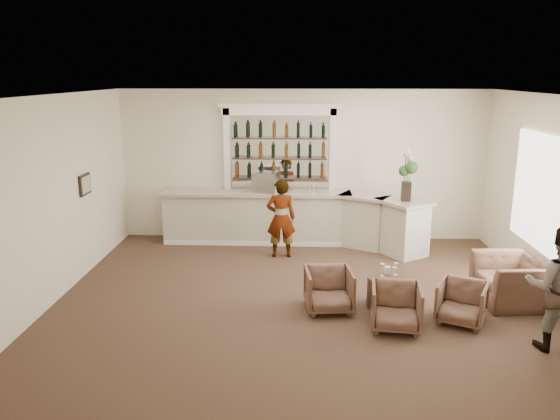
{
  "coord_description": "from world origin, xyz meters",
  "views": [
    {
      "loc": [
        0.0,
        -8.41,
        3.62
      ],
      "look_at": [
        -0.39,
        0.9,
        1.28
      ],
      "focal_mm": 35.0,
      "sensor_mm": 36.0,
      "label": 1
    }
  ],
  "objects_px": {
    "armchair_right": "(462,303)",
    "armchair_center": "(396,307)",
    "armchair_left": "(329,290)",
    "armchair_far": "(512,281)",
    "guest": "(559,289)",
    "cocktail_table": "(389,292)",
    "flower_vase": "(407,172)",
    "sommelier": "(281,218)",
    "espresso_machine": "(266,182)",
    "bar_counter": "(294,218)"
  },
  "relations": [
    {
      "from": "sommelier",
      "to": "flower_vase",
      "type": "xyz_separation_m",
      "value": [
        2.49,
        0.2,
        0.92
      ]
    },
    {
      "from": "flower_vase",
      "to": "bar_counter",
      "type": "bearing_deg",
      "value": 163.51
    },
    {
      "from": "armchair_left",
      "to": "sommelier",
      "type": "bearing_deg",
      "value": 102.12
    },
    {
      "from": "sommelier",
      "to": "armchair_right",
      "type": "xyz_separation_m",
      "value": [
        2.81,
        -2.92,
        -0.49
      ]
    },
    {
      "from": "armchair_right",
      "to": "flower_vase",
      "type": "distance_m",
      "value": 3.43
    },
    {
      "from": "armchair_center",
      "to": "flower_vase",
      "type": "distance_m",
      "value": 3.7
    },
    {
      "from": "armchair_left",
      "to": "armchair_center",
      "type": "xyz_separation_m",
      "value": [
        0.94,
        -0.6,
        -0.0
      ]
    },
    {
      "from": "cocktail_table",
      "to": "armchair_left",
      "type": "height_order",
      "value": "armchair_left"
    },
    {
      "from": "armchair_center",
      "to": "armchair_far",
      "type": "bearing_deg",
      "value": 32.89
    },
    {
      "from": "armchair_center",
      "to": "flower_vase",
      "type": "height_order",
      "value": "flower_vase"
    },
    {
      "from": "cocktail_table",
      "to": "guest",
      "type": "distance_m",
      "value": 2.45
    },
    {
      "from": "armchair_left",
      "to": "espresso_machine",
      "type": "xyz_separation_m",
      "value": [
        -1.22,
        3.42,
        1.03
      ]
    },
    {
      "from": "armchair_far",
      "to": "armchair_right",
      "type": "bearing_deg",
      "value": -57.52
    },
    {
      "from": "armchair_right",
      "to": "armchair_left",
      "type": "bearing_deg",
      "value": -164.93
    },
    {
      "from": "espresso_machine",
      "to": "sommelier",
      "type": "bearing_deg",
      "value": -57.04
    },
    {
      "from": "bar_counter",
      "to": "flower_vase",
      "type": "height_order",
      "value": "flower_vase"
    },
    {
      "from": "armchair_right",
      "to": "guest",
      "type": "bearing_deg",
      "value": -11.02
    },
    {
      "from": "armchair_right",
      "to": "espresso_machine",
      "type": "xyz_separation_m",
      "value": [
        -3.17,
        3.78,
        1.05
      ]
    },
    {
      "from": "bar_counter",
      "to": "cocktail_table",
      "type": "distance_m",
      "value": 3.62
    },
    {
      "from": "cocktail_table",
      "to": "flower_vase",
      "type": "relative_size",
      "value": 0.69
    },
    {
      "from": "cocktail_table",
      "to": "armchair_center",
      "type": "distance_m",
      "value": 0.77
    },
    {
      "from": "armchair_left",
      "to": "bar_counter",
      "type": "bearing_deg",
      "value": 93.56
    },
    {
      "from": "armchair_left",
      "to": "espresso_machine",
      "type": "relative_size",
      "value": 1.47
    },
    {
      "from": "bar_counter",
      "to": "armchair_right",
      "type": "xyz_separation_m",
      "value": [
        2.55,
        -3.78,
        -0.26
      ]
    },
    {
      "from": "cocktail_table",
      "to": "armchair_right",
      "type": "distance_m",
      "value": 1.12
    },
    {
      "from": "cocktail_table",
      "to": "sommelier",
      "type": "height_order",
      "value": "sommelier"
    },
    {
      "from": "armchair_right",
      "to": "armchair_center",
      "type": "bearing_deg",
      "value": -141.29
    },
    {
      "from": "cocktail_table",
      "to": "armchair_center",
      "type": "relative_size",
      "value": 0.98
    },
    {
      "from": "armchair_far",
      "to": "flower_vase",
      "type": "distance_m",
      "value": 3.01
    },
    {
      "from": "cocktail_table",
      "to": "armchair_right",
      "type": "relative_size",
      "value": 1.03
    },
    {
      "from": "armchair_center",
      "to": "espresso_machine",
      "type": "bearing_deg",
      "value": 124.42
    },
    {
      "from": "armchair_left",
      "to": "armchair_far",
      "type": "bearing_deg",
      "value": 1.76
    },
    {
      "from": "armchair_center",
      "to": "sommelier",
      "type": "bearing_deg",
      "value": 125.81
    },
    {
      "from": "cocktail_table",
      "to": "espresso_machine",
      "type": "xyz_separation_m",
      "value": [
        -2.18,
        3.25,
        1.11
      ]
    },
    {
      "from": "guest",
      "to": "armchair_far",
      "type": "relative_size",
      "value": 1.52
    },
    {
      "from": "guest",
      "to": "armchair_right",
      "type": "height_order",
      "value": "guest"
    },
    {
      "from": "guest",
      "to": "espresso_machine",
      "type": "distance_m",
      "value": 6.18
    },
    {
      "from": "sommelier",
      "to": "flower_vase",
      "type": "relative_size",
      "value": 1.56
    },
    {
      "from": "guest",
      "to": "armchair_right",
      "type": "bearing_deg",
      "value": -13.52
    },
    {
      "from": "sommelier",
      "to": "armchair_center",
      "type": "relative_size",
      "value": 2.21
    },
    {
      "from": "sommelier",
      "to": "guest",
      "type": "bearing_deg",
      "value": 131.14
    },
    {
      "from": "armchair_left",
      "to": "armchair_right",
      "type": "bearing_deg",
      "value": -16.81
    },
    {
      "from": "armchair_left",
      "to": "armchair_center",
      "type": "bearing_deg",
      "value": -38.64
    },
    {
      "from": "guest",
      "to": "sommelier",
      "type": "bearing_deg",
      "value": -20.81
    },
    {
      "from": "armchair_right",
      "to": "espresso_machine",
      "type": "bearing_deg",
      "value": 155.54
    },
    {
      "from": "espresso_machine",
      "to": "armchair_far",
      "type": "bearing_deg",
      "value": -25.5
    },
    {
      "from": "flower_vase",
      "to": "armchair_left",
      "type": "bearing_deg",
      "value": -120.73
    },
    {
      "from": "cocktail_table",
      "to": "espresso_machine",
      "type": "bearing_deg",
      "value": 123.88
    },
    {
      "from": "armchair_far",
      "to": "flower_vase",
      "type": "height_order",
      "value": "flower_vase"
    },
    {
      "from": "bar_counter",
      "to": "armchair_right",
      "type": "bearing_deg",
      "value": -55.97
    }
  ]
}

